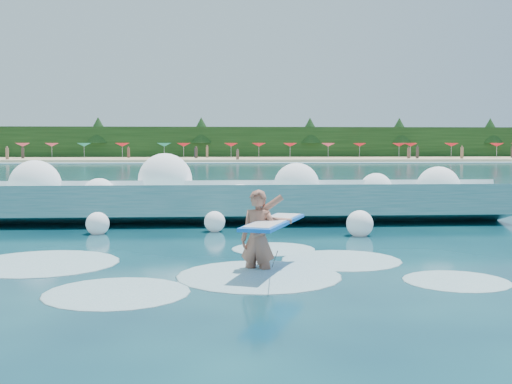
# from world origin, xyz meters

# --- Properties ---
(ground) EXTENTS (200.00, 200.00, 0.00)m
(ground) POSITION_xyz_m (0.00, 0.00, 0.00)
(ground) COLOR #072638
(ground) RESTS_ON ground
(beach) EXTENTS (140.00, 20.00, 0.40)m
(beach) POSITION_xyz_m (0.00, 78.00, 0.20)
(beach) COLOR tan
(beach) RESTS_ON ground
(wet_band) EXTENTS (140.00, 5.00, 0.08)m
(wet_band) POSITION_xyz_m (0.00, 67.00, 0.04)
(wet_band) COLOR silver
(wet_band) RESTS_ON ground
(treeline) EXTENTS (140.00, 4.00, 5.00)m
(treeline) POSITION_xyz_m (0.00, 88.00, 2.50)
(treeline) COLOR black
(treeline) RESTS_ON ground
(breaking_wave) EXTENTS (17.39, 2.74, 1.50)m
(breaking_wave) POSITION_xyz_m (0.35, 6.49, 0.52)
(breaking_wave) COLOR teal
(breaking_wave) RESTS_ON ground
(rock_cluster) EXTENTS (8.09, 3.16, 1.26)m
(rock_cluster) POSITION_xyz_m (-1.30, 7.87, 0.40)
(rock_cluster) COLOR black
(rock_cluster) RESTS_ON ground
(surfer_with_board) EXTENTS (1.39, 2.94, 1.77)m
(surfer_with_board) POSITION_xyz_m (1.39, -1.11, 0.65)
(surfer_with_board) COLOR #A2614B
(surfer_with_board) RESTS_ON ground
(wave_spray) EXTENTS (15.26, 4.97, 2.05)m
(wave_spray) POSITION_xyz_m (0.18, 6.51, 0.99)
(wave_spray) COLOR white
(wave_spray) RESTS_ON ground
(surf_foam) EXTENTS (9.65, 6.00, 0.15)m
(surf_foam) POSITION_xyz_m (0.34, -0.77, 0.00)
(surf_foam) COLOR silver
(surf_foam) RESTS_ON ground
(beach_umbrellas) EXTENTS (112.15, 6.87, 0.50)m
(beach_umbrellas) POSITION_xyz_m (0.20, 79.99, 2.25)
(beach_umbrellas) COLOR #DC405F
(beach_umbrellas) RESTS_ON ground
(beachgoers) EXTENTS (104.52, 13.81, 1.88)m
(beachgoers) POSITION_xyz_m (-12.79, 74.36, 1.07)
(beachgoers) COLOR #3F332D
(beachgoers) RESTS_ON ground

